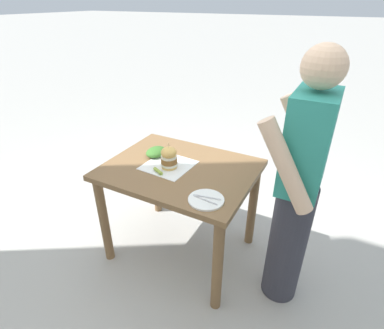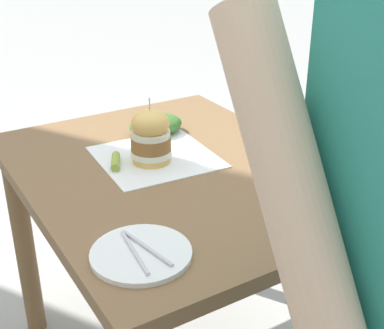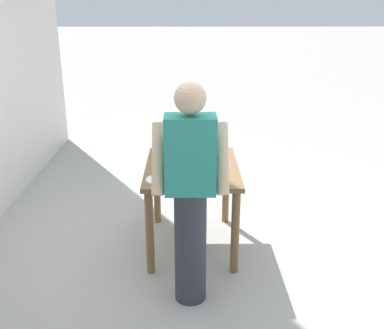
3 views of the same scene
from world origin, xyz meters
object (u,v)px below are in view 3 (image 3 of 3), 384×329
Objects in this scene: pickle_spear at (177,161)px; side_salad at (200,154)px; side_plate_with_forks at (159,180)px; sandwich at (188,155)px; diner_across_table at (190,193)px; patio_table at (192,180)px.

side_salad is (-0.22, -0.16, 0.02)m from pickle_spear.
sandwich is at bearing -120.18° from side_plate_with_forks.
diner_across_table is at bearing 84.89° from side_salad.
side_plate_with_forks is (0.14, 0.44, -0.01)m from pickle_spear.
patio_table is 0.32m from side_salad.
pickle_spear is at bearing -82.47° from diner_across_table.
sandwich reaches higher than patio_table.
patio_table is 5.91× the size of side_salad.
diner_across_table is (0.10, 1.08, 0.06)m from side_salad.
patio_table is at bearing 146.27° from pickle_spear.
side_salad reaches higher than patio_table.
side_plate_with_forks is (0.24, 0.41, -0.08)m from sandwich.
side_plate_with_forks is at bearing 72.75° from pickle_spear.
diner_across_table is at bearing 118.28° from side_plate_with_forks.
side_plate_with_forks is 0.70m from side_salad.
sandwich is 0.88m from diner_across_table.
diner_across_table reaches higher than sandwich.
patio_table is 0.23m from sandwich.
patio_table is at bearing 121.53° from sandwich.
patio_table is at bearing 73.32° from side_salad.
side_salad is 1.08m from diner_across_table.
pickle_spear is at bearing 36.83° from side_salad.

